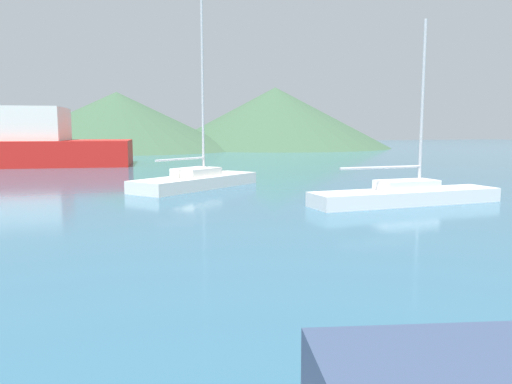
% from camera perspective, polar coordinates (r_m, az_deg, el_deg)
% --- Properties ---
extents(sailboat_inner, '(7.24, 5.89, 11.37)m').
position_cam_1_polar(sailboat_inner, '(24.82, -6.81, 1.47)').
color(sailboat_inner, white).
rests_on(sailboat_inner, ground_plane).
extents(sailboat_middle, '(7.86, 1.77, 6.99)m').
position_cam_1_polar(sailboat_middle, '(20.17, 16.80, -0.25)').
color(sailboat_middle, white).
rests_on(sailboat_middle, ground_plane).
extents(hill_east, '(34.49, 34.49, 8.20)m').
position_cam_1_polar(hill_east, '(74.24, -15.57, 7.80)').
color(hill_east, '#38563D').
rests_on(hill_east, ground_plane).
extents(hill_far_east, '(36.90, 36.90, 9.69)m').
position_cam_1_polar(hill_far_east, '(81.86, 2.21, 8.49)').
color(hill_far_east, '#38563D').
rests_on(hill_far_east, ground_plane).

